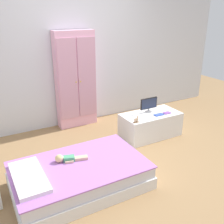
{
  "coord_description": "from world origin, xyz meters",
  "views": [
    {
      "loc": [
        -1.64,
        -2.79,
        2.0
      ],
      "look_at": [
        0.06,
        0.31,
        0.61
      ],
      "focal_mm": 41.65,
      "sensor_mm": 36.0,
      "label": 1
    }
  ],
  "objects_px": {
    "doll": "(65,158)",
    "book_blue": "(159,115)",
    "tv_monitor": "(149,104)",
    "bed": "(80,175)",
    "book_purple": "(167,113)",
    "rocking_horse_toy": "(136,120)",
    "tv_stand": "(150,125)",
    "wardrobe": "(76,80)"
  },
  "relations": [
    {
      "from": "doll",
      "to": "book_blue",
      "type": "distance_m",
      "value": 1.81
    },
    {
      "from": "tv_monitor",
      "to": "book_blue",
      "type": "distance_m",
      "value": 0.25
    },
    {
      "from": "bed",
      "to": "book_purple",
      "type": "height_order",
      "value": "book_purple"
    },
    {
      "from": "tv_monitor",
      "to": "rocking_horse_toy",
      "type": "height_order",
      "value": "tv_monitor"
    },
    {
      "from": "tv_stand",
      "to": "book_blue",
      "type": "height_order",
      "value": "book_blue"
    },
    {
      "from": "tv_stand",
      "to": "rocking_horse_toy",
      "type": "distance_m",
      "value": 0.51
    },
    {
      "from": "tv_monitor",
      "to": "book_blue",
      "type": "xyz_separation_m",
      "value": [
        0.06,
        -0.2,
        -0.14
      ]
    },
    {
      "from": "wardrobe",
      "to": "doll",
      "type": "bearing_deg",
      "value": -116.27
    },
    {
      "from": "bed",
      "to": "rocking_horse_toy",
      "type": "xyz_separation_m",
      "value": [
        1.15,
        0.52,
        0.3
      ]
    },
    {
      "from": "tv_stand",
      "to": "book_purple",
      "type": "bearing_deg",
      "value": -25.1
    },
    {
      "from": "doll",
      "to": "book_blue",
      "type": "height_order",
      "value": "book_blue"
    },
    {
      "from": "rocking_horse_toy",
      "to": "book_purple",
      "type": "xyz_separation_m",
      "value": [
        0.66,
        0.07,
        -0.04
      ]
    },
    {
      "from": "bed",
      "to": "book_purple",
      "type": "distance_m",
      "value": 1.91
    },
    {
      "from": "tv_stand",
      "to": "rocking_horse_toy",
      "type": "height_order",
      "value": "rocking_horse_toy"
    },
    {
      "from": "doll",
      "to": "book_blue",
      "type": "xyz_separation_m",
      "value": [
        1.75,
        0.44,
        0.06
      ]
    },
    {
      "from": "tv_monitor",
      "to": "bed",
      "type": "bearing_deg",
      "value": -153.41
    },
    {
      "from": "rocking_horse_toy",
      "to": "book_purple",
      "type": "height_order",
      "value": "rocking_horse_toy"
    },
    {
      "from": "tv_monitor",
      "to": "book_blue",
      "type": "height_order",
      "value": "tv_monitor"
    },
    {
      "from": "tv_stand",
      "to": "bed",
      "type": "bearing_deg",
      "value": -155.83
    },
    {
      "from": "book_purple",
      "to": "wardrobe",
      "type": "bearing_deg",
      "value": 134.87
    },
    {
      "from": "bed",
      "to": "tv_stand",
      "type": "xyz_separation_m",
      "value": [
        1.56,
        0.7,
        0.05
      ]
    },
    {
      "from": "tv_stand",
      "to": "book_blue",
      "type": "xyz_separation_m",
      "value": [
        0.07,
        -0.11,
        0.21
      ]
    },
    {
      "from": "bed",
      "to": "doll",
      "type": "relative_size",
      "value": 4.03
    },
    {
      "from": "bed",
      "to": "rocking_horse_toy",
      "type": "relative_size",
      "value": 14.92
    },
    {
      "from": "doll",
      "to": "wardrobe",
      "type": "distance_m",
      "value": 1.84
    },
    {
      "from": "doll",
      "to": "rocking_horse_toy",
      "type": "relative_size",
      "value": 3.7
    },
    {
      "from": "bed",
      "to": "book_blue",
      "type": "bearing_deg",
      "value": 19.74
    },
    {
      "from": "tv_stand",
      "to": "book_purple",
      "type": "distance_m",
      "value": 0.34
    },
    {
      "from": "wardrobe",
      "to": "tv_stand",
      "type": "distance_m",
      "value": 1.51
    },
    {
      "from": "bed",
      "to": "doll",
      "type": "distance_m",
      "value": 0.27
    },
    {
      "from": "book_blue",
      "to": "doll",
      "type": "bearing_deg",
      "value": -165.92
    },
    {
      "from": "bed",
      "to": "tv_monitor",
      "type": "height_order",
      "value": "tv_monitor"
    },
    {
      "from": "wardrobe",
      "to": "tv_monitor",
      "type": "distance_m",
      "value": 1.35
    },
    {
      "from": "tv_monitor",
      "to": "book_purple",
      "type": "xyz_separation_m",
      "value": [
        0.23,
        -0.2,
        -0.14
      ]
    },
    {
      "from": "book_blue",
      "to": "book_purple",
      "type": "height_order",
      "value": "same"
    },
    {
      "from": "bed",
      "to": "rocking_horse_toy",
      "type": "bearing_deg",
      "value": 24.28
    },
    {
      "from": "wardrobe",
      "to": "rocking_horse_toy",
      "type": "xyz_separation_m",
      "value": [
        0.49,
        -1.21,
        -0.4
      ]
    },
    {
      "from": "wardrobe",
      "to": "tv_stand",
      "type": "relative_size",
      "value": 1.73
    },
    {
      "from": "book_purple",
      "to": "bed",
      "type": "bearing_deg",
      "value": -161.99
    },
    {
      "from": "tv_stand",
      "to": "tv_monitor",
      "type": "height_order",
      "value": "tv_monitor"
    },
    {
      "from": "tv_monitor",
      "to": "book_blue",
      "type": "relative_size",
      "value": 2.0
    },
    {
      "from": "wardrobe",
      "to": "tv_monitor",
      "type": "xyz_separation_m",
      "value": [
        0.91,
        -0.95,
        -0.31
      ]
    }
  ]
}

